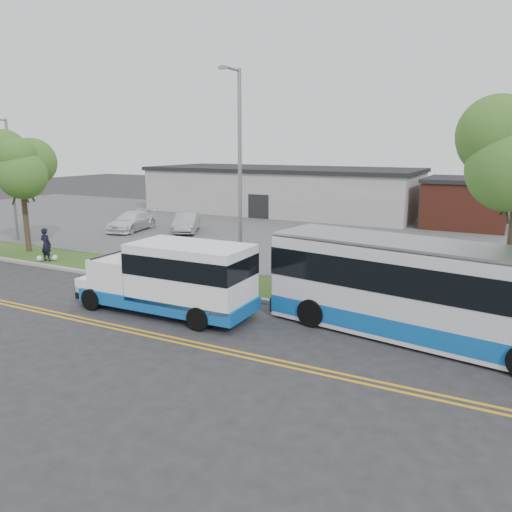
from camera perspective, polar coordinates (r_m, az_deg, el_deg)
The scene contains 18 objects.
ground at distance 22.70m, azimuth -11.90°, elevation -4.11°, with size 140.00×140.00×0.00m, color #28282B.
lane_line_north at distance 20.04m, azimuth -18.92°, elevation -6.78°, with size 70.00×0.12×0.01m, color gold.
lane_line_south at distance 19.85m, azimuth -19.55°, elevation -7.01°, with size 70.00×0.12×0.01m, color gold.
curb at distance 23.50m, azimuth -10.21°, elevation -3.27°, with size 80.00×0.30×0.15m, color #9E9B93.
verge at distance 24.90m, azimuth -7.68°, elevation -2.35°, with size 80.00×3.30×0.10m, color #2F4C19.
parking_lot at distance 37.03m, azimuth 4.97°, elevation 2.63°, with size 80.00×25.00×0.10m, color #4C4C4F.
commercial_building at distance 48.23m, azimuth 3.02°, elevation 7.52°, with size 25.40×10.40×4.35m.
brick_wing at distance 43.06m, azimuth 22.91°, elevation 5.65°, with size 6.30×7.30×3.90m.
tree_west at distance 32.75m, azimuth -25.30°, elevation 9.13°, with size 4.40×4.40×6.91m.
streetlight_near at distance 22.34m, azimuth -1.94°, elevation 9.54°, with size 0.35×1.53×9.50m.
streetlight_far at distance 37.31m, azimuth -26.27°, elevation 8.32°, with size 0.35×1.53×8.00m.
shuttle_bus at distance 19.32m, azimuth -9.23°, elevation -2.30°, with size 7.42×2.60×2.82m.
transit_bus at distance 17.39m, azimuth 20.47°, elevation -4.10°, with size 12.09×4.55×3.28m.
pedestrian at distance 29.94m, azimuth -22.88°, elevation 1.21°, with size 0.68×0.44×1.86m, color black.
parked_car_a at distance 37.25m, azimuth -7.93°, elevation 3.82°, with size 1.53×4.39×1.45m, color #A2A5A9.
parked_car_b at distance 38.77m, azimuth -14.00°, elevation 3.89°, with size 1.98×4.88×1.42m, color white.
grocery_bag_left at distance 30.16m, azimuth -23.48°, elevation -0.25°, with size 0.32×0.32×0.32m, color white.
grocery_bag_right at distance 30.02m, azimuth -22.03°, elevation -0.19°, with size 0.32×0.32×0.32m, color white.
Camera 1 is at (13.99, -16.69, 6.41)m, focal length 35.00 mm.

